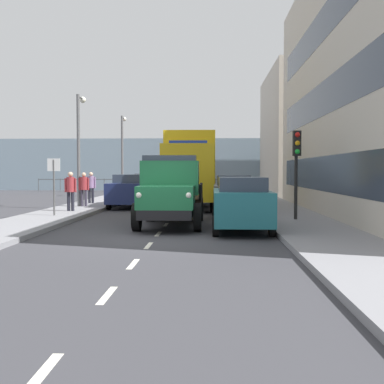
{
  "coord_description": "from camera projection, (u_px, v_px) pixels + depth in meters",
  "views": [
    {
      "loc": [
        -1.6,
        14.16,
        1.93
      ],
      "look_at": [
        -0.71,
        -8.87,
        0.92
      ],
      "focal_mm": 46.17,
      "sensor_mm": 36.0,
      "label": 1
    }
  ],
  "objects": [
    {
      "name": "lamp_post_far",
      "position": [
        123.0,
        147.0,
        35.74
      ],
      "size": [
        0.32,
        1.14,
        5.72
      ],
      "color": "#59595B",
      "rests_on": "sidewalk_right"
    },
    {
      "name": "car_grey_kerbside_1",
      "position": [
        233.0,
        194.0,
        21.46
      ],
      "size": [
        1.76,
        4.06,
        1.72
      ],
      "color": "slate",
      "rests_on": "ground_plane"
    },
    {
      "name": "seawall_railing",
      "position": [
        193.0,
        182.0,
        44.04
      ],
      "size": [
        28.08,
        0.08,
        1.2
      ],
      "color": "#4C5156",
      "rests_on": "ground_plane"
    },
    {
      "name": "pedestrian_couple_a",
      "position": [
        84.0,
        186.0,
        24.38
      ],
      "size": [
        0.53,
        0.34,
        1.68
      ],
      "color": "#383342",
      "rests_on": "sidewalk_right"
    },
    {
      "name": "building_far_block",
      "position": [
        309.0,
        134.0,
        38.69
      ],
      "size": [
        6.4,
        12.39,
        9.54
      ],
      "color": "beige",
      "rests_on": "ground_plane"
    },
    {
      "name": "ground_plane",
      "position": [
        178.0,
        211.0,
        23.65
      ],
      "size": [
        80.0,
        80.0,
        0.0
      ],
      "primitive_type": "plane",
      "color": "#38383D"
    },
    {
      "name": "pedestrian_in_dark_coat",
      "position": [
        70.0,
        188.0,
        21.62
      ],
      "size": [
        0.53,
        0.34,
        1.72
      ],
      "color": "black",
      "rests_on": "sidewalk_right"
    },
    {
      "name": "car_white_oppositeside_2",
      "position": [
        158.0,
        184.0,
        38.88
      ],
      "size": [
        1.94,
        4.35,
        1.72
      ],
      "color": "white",
      "rests_on": "ground_plane"
    },
    {
      "name": "sidewalk_left",
      "position": [
        278.0,
        209.0,
        23.46
      ],
      "size": [
        2.58,
        42.12,
        0.15
      ],
      "primitive_type": "cube",
      "color": "gray",
      "rests_on": "ground_plane"
    },
    {
      "name": "car_red_oppositeside_1",
      "position": [
        148.0,
        186.0,
        32.33
      ],
      "size": [
        1.8,
        4.5,
        1.72
      ],
      "color": "#B21E1E",
      "rests_on": "ground_plane"
    },
    {
      "name": "street_sign",
      "position": [
        54.0,
        177.0,
        19.45
      ],
      "size": [
        0.5,
        0.07,
        2.25
      ],
      "color": "#4C4C4C",
      "rests_on": "sidewalk_right"
    },
    {
      "name": "car_teal_kerbside_near",
      "position": [
        241.0,
        203.0,
        15.53
      ],
      "size": [
        1.82,
        4.04,
        1.72
      ],
      "color": "#1E6670",
      "rests_on": "ground_plane"
    },
    {
      "name": "lamp_post_promenade",
      "position": [
        79.0,
        139.0,
        24.6
      ],
      "size": [
        0.32,
        1.14,
        5.55
      ],
      "color": "#59595B",
      "rests_on": "sidewalk_right"
    },
    {
      "name": "sidewalk_right",
      "position": [
        79.0,
        209.0,
        23.83
      ],
      "size": [
        2.58,
        42.12,
        0.15
      ],
      "primitive_type": "cube",
      "color": "gray",
      "rests_on": "ground_plane"
    },
    {
      "name": "road_centreline_markings",
      "position": [
        176.0,
        212.0,
        22.61
      ],
      "size": [
        0.12,
        36.57,
        0.01
      ],
      "color": "silver",
      "rests_on": "ground_plane"
    },
    {
      "name": "lorry_cargo_yellow",
      "position": [
        191.0,
        168.0,
        25.55
      ],
      "size": [
        2.58,
        8.2,
        3.87
      ],
      "color": "gold",
      "rests_on": "ground_plane"
    },
    {
      "name": "car_navy_oppositeside_0",
      "position": [
        131.0,
        190.0,
        25.58
      ],
      "size": [
        1.92,
        4.61,
        1.72
      ],
      "color": "navy",
      "rests_on": "ground_plane"
    },
    {
      "name": "pedestrian_near_railing",
      "position": [
        91.0,
        185.0,
        26.77
      ],
      "size": [
        0.53,
        0.34,
        1.69
      ],
      "color": "black",
      "rests_on": "sidewalk_right"
    },
    {
      "name": "traffic_light_near",
      "position": [
        297.0,
        155.0,
        17.75
      ],
      "size": [
        0.28,
        0.41,
        3.2
      ],
      "color": "black",
      "rests_on": "sidewalk_left"
    },
    {
      "name": "sea_horizon",
      "position": [
        194.0,
        165.0,
        47.56
      ],
      "size": [
        80.0,
        0.8,
        5.0
      ],
      "primitive_type": "cube",
      "color": "gray",
      "rests_on": "ground_plane"
    },
    {
      "name": "truck_vintage_green",
      "position": [
        170.0,
        192.0,
        16.87
      ],
      "size": [
        2.17,
        5.64,
        2.43
      ],
      "color": "black",
      "rests_on": "ground_plane"
    }
  ]
}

